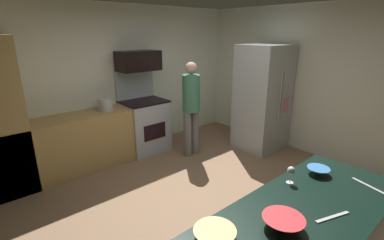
% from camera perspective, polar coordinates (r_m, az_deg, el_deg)
% --- Properties ---
extents(ground_plane, '(5.20, 4.80, 0.02)m').
position_cam_1_polar(ground_plane, '(3.83, 3.26, -16.31)').
color(ground_plane, '#85654B').
extents(wall_back, '(5.20, 0.12, 2.60)m').
position_cam_1_polar(wall_back, '(5.17, -15.01, 7.91)').
color(wall_back, silver).
rests_on(wall_back, ground).
extents(wall_right, '(0.12, 4.80, 2.60)m').
position_cam_1_polar(wall_right, '(5.34, 23.64, 7.33)').
color(wall_right, silver).
rests_on(wall_right, ground).
extents(lower_cabinet_run, '(2.40, 0.60, 0.90)m').
position_cam_1_polar(lower_cabinet_run, '(4.74, -21.97, -4.37)').
color(lower_cabinet_run, tan).
rests_on(lower_cabinet_run, ground).
extents(oven_range, '(0.76, 0.65, 1.47)m').
position_cam_1_polar(oven_range, '(5.17, -9.76, -0.76)').
color(oven_range, '#AEB4BB').
rests_on(oven_range, ground).
extents(microwave, '(0.74, 0.38, 0.34)m').
position_cam_1_polar(microwave, '(5.01, -10.98, 11.88)').
color(microwave, black).
rests_on(microwave, oven_range).
extents(refrigerator, '(0.86, 0.77, 1.92)m').
position_cam_1_polar(refrigerator, '(5.29, 14.36, 4.41)').
color(refrigerator, '#B0B4B5').
rests_on(refrigerator, ground).
extents(person_cook, '(0.31, 0.30, 1.66)m').
position_cam_1_polar(person_cook, '(4.77, -0.17, 3.14)').
color(person_cook, slate).
rests_on(person_cook, ground).
extents(mixing_bowl_large, '(0.27, 0.27, 0.06)m').
position_cam_1_polar(mixing_bowl_large, '(1.87, 4.70, -22.44)').
color(mixing_bowl_large, '#E1C36E').
rests_on(mixing_bowl_large, counter_island).
extents(mixing_bowl_small, '(0.20, 0.20, 0.06)m').
position_cam_1_polar(mixing_bowl_small, '(2.79, 24.58, -9.54)').
color(mixing_bowl_small, teal).
rests_on(mixing_bowl_small, counter_island).
extents(mixing_bowl_prep, '(0.28, 0.28, 0.08)m').
position_cam_1_polar(mixing_bowl_prep, '(2.02, 18.26, -19.52)').
color(mixing_bowl_prep, red).
rests_on(mixing_bowl_prep, counter_island).
extents(wine_glass_near, '(0.06, 0.06, 0.15)m').
position_cam_1_polar(wine_glass_near, '(2.51, 19.75, -9.97)').
color(wine_glass_near, silver).
rests_on(wine_glass_near, counter_island).
extents(knife_chef, '(0.10, 0.28, 0.01)m').
position_cam_1_polar(knife_chef, '(2.79, 32.60, -11.39)').
color(knife_chef, '#B7BABF').
rests_on(knife_chef, counter_island).
extents(knife_paring, '(0.29, 0.12, 0.01)m').
position_cam_1_polar(knife_paring, '(2.26, 27.01, -17.40)').
color(knife_paring, '#B7BABF').
rests_on(knife_paring, counter_island).
extents(stock_pot, '(0.24, 0.24, 0.20)m').
position_cam_1_polar(stock_pot, '(4.74, -17.42, 3.09)').
color(stock_pot, '#BABBC1').
rests_on(stock_pot, lower_cabinet_run).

